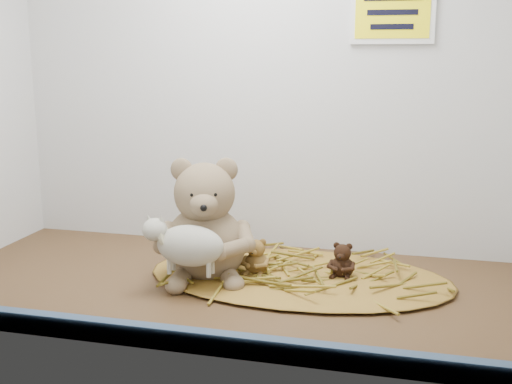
% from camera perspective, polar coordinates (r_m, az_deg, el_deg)
% --- Properties ---
extents(alcove_shell, '(1.20, 0.60, 0.90)m').
position_cam_1_polar(alcove_shell, '(1.32, -1.93, 11.64)').
color(alcove_shell, '#432B17').
rests_on(alcove_shell, ground).
extents(front_rail, '(1.19, 0.02, 0.04)m').
position_cam_1_polar(front_rail, '(1.06, -7.53, -12.72)').
color(front_rail, '#38506B').
rests_on(front_rail, shelf_floor).
extents(straw_bed, '(0.64, 0.37, 0.01)m').
position_cam_1_polar(straw_bed, '(1.36, 3.83, -7.50)').
color(straw_bed, olive).
rests_on(straw_bed, shelf_floor).
extents(main_teddy, '(0.26, 0.27, 0.26)m').
position_cam_1_polar(main_teddy, '(1.33, -4.56, -2.41)').
color(main_teddy, '#80674F').
rests_on(main_teddy, shelf_floor).
extents(toy_lamb, '(0.18, 0.11, 0.11)m').
position_cam_1_polar(toy_lamb, '(1.26, -5.87, -4.77)').
color(toy_lamb, '#BAB8A7').
rests_on(toy_lamb, main_teddy).
extents(mini_teddy_tan, '(0.07, 0.07, 0.08)m').
position_cam_1_polar(mini_teddy_tan, '(1.35, 0.03, -5.58)').
color(mini_teddy_tan, brown).
rests_on(mini_teddy_tan, straw_bed).
extents(mini_teddy_brown, '(0.06, 0.07, 0.07)m').
position_cam_1_polar(mini_teddy_brown, '(1.34, 7.69, -5.88)').
color(mini_teddy_brown, black).
rests_on(mini_teddy_brown, straw_bed).
extents(wall_sign, '(0.16, 0.01, 0.11)m').
position_cam_1_polar(wall_sign, '(1.48, 12.04, 15.34)').
color(wall_sign, yellow).
rests_on(wall_sign, back_wall).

